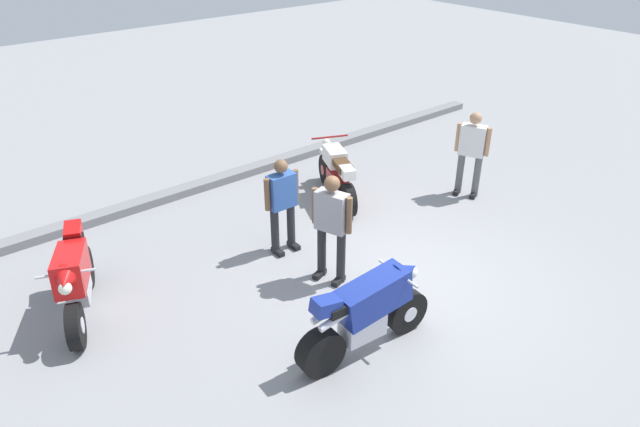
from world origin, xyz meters
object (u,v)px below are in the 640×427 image
object	(u,v)px
motorcycle_red_sportbike	(75,277)
person_in_gray_shirt	(332,222)
person_in_white_shirt	(472,149)
motorcycle_blue_sportbike	(367,312)
motorcycle_cream_vintage	(337,175)
person_in_blue_shirt	(282,201)

from	to	relation	value
motorcycle_red_sportbike	person_in_gray_shirt	distance (m)	3.53
motorcycle_red_sportbike	person_in_gray_shirt	size ratio (longest dim) A/B	1.12
person_in_white_shirt	person_in_gray_shirt	distance (m)	3.82
motorcycle_blue_sportbike	motorcycle_red_sportbike	distance (m)	3.88
person_in_gray_shirt	person_in_white_shirt	bearing A→B (deg)	168.43
motorcycle_cream_vintage	motorcycle_red_sportbike	size ratio (longest dim) A/B	0.99
motorcycle_cream_vintage	motorcycle_red_sportbike	xyz separation A→B (m)	(-4.91, -0.40, 0.11)
person_in_gray_shirt	motorcycle_blue_sportbike	bearing A→B (deg)	46.51
motorcycle_red_sportbike	motorcycle_blue_sportbike	bearing A→B (deg)	63.36
motorcycle_blue_sportbike	person_in_white_shirt	xyz separation A→B (m)	(4.46, 1.96, 0.32)
motorcycle_red_sportbike	person_in_white_shirt	size ratio (longest dim) A/B	1.15
motorcycle_red_sportbike	person_in_white_shirt	distance (m)	7.04
motorcycle_cream_vintage	person_in_white_shirt	distance (m)	2.53
motorcycle_blue_sportbike	motorcycle_cream_vintage	bearing A→B (deg)	59.00
motorcycle_blue_sportbike	person_in_blue_shirt	distance (m)	2.64
motorcycle_red_sportbike	person_in_blue_shirt	size ratio (longest dim) A/B	1.19
person_in_white_shirt	motorcycle_red_sportbike	bearing A→B (deg)	-32.53
person_in_blue_shirt	motorcycle_blue_sportbike	bearing A→B (deg)	-11.49
motorcycle_cream_vintage	person_in_blue_shirt	xyz separation A→B (m)	(-1.82, -0.81, 0.39)
motorcycle_red_sportbike	person_in_white_shirt	xyz separation A→B (m)	(6.97, -1.00, 0.32)
motorcycle_red_sportbike	person_in_gray_shirt	world-z (taller)	person_in_gray_shirt
motorcycle_cream_vintage	person_in_gray_shirt	size ratio (longest dim) A/B	1.11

